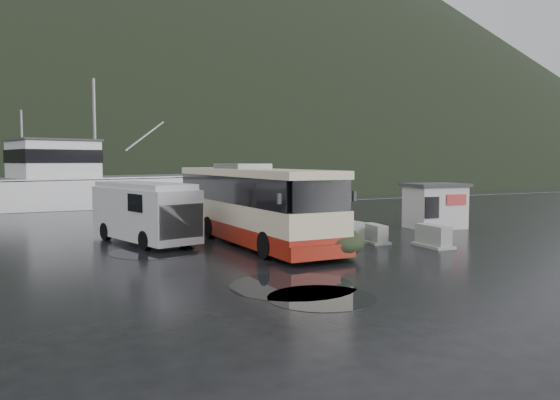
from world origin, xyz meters
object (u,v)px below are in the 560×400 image
white_van (145,243)px  ticket_kiosk (434,228)px  waste_bin_right (335,249)px  dome_tent (334,257)px  waste_bin_left (294,255)px  fishing_trawler (134,201)px  coach_bus (251,242)px  jersey_barrier_b (348,241)px  jersey_barrier_c (375,243)px  jersey_barrier_a (433,247)px

white_van → ticket_kiosk: white_van is taller
waste_bin_right → dome_tent: (-0.98, -1.49, 0.00)m
waste_bin_left → fishing_trawler: fishing_trawler is taller
coach_bus → jersey_barrier_b: bearing=-24.1°
ticket_kiosk → jersey_barrier_b: 6.77m
jersey_barrier_c → fishing_trawler: 28.54m
white_van → jersey_barrier_c: 9.65m
waste_bin_right → waste_bin_left: bearing=-165.6°
dome_tent → ticket_kiosk: bearing=28.2°
jersey_barrier_c → waste_bin_right: bearing=-164.9°
waste_bin_right → dome_tent: waste_bin_right is taller
waste_bin_left → waste_bin_right: size_ratio=1.11×
jersey_barrier_c → jersey_barrier_b: bearing=131.8°
jersey_barrier_b → jersey_barrier_a: bearing=-52.2°
dome_tent → fishing_trawler: size_ratio=0.10×
coach_bus → fishing_trawler: fishing_trawler is taller
jersey_barrier_b → fishing_trawler: bearing=97.1°
waste_bin_right → fishing_trawler: 28.93m
waste_bin_right → jersey_barrier_b: (1.60, 1.48, 0.00)m
waste_bin_right → white_van: bearing=141.5°
jersey_barrier_b → fishing_trawler: 27.60m
dome_tent → fishing_trawler: bearing=91.6°
white_van → coach_bus: bearing=-39.0°
waste_bin_left → white_van: bearing=126.9°
coach_bus → jersey_barrier_a: size_ratio=6.72×
jersey_barrier_b → jersey_barrier_c: bearing=-48.2°
dome_tent → jersey_barrier_a: 4.75m
white_van → fishing_trawler: fishing_trawler is taller
waste_bin_right → jersey_barrier_c: waste_bin_right is taller
jersey_barrier_a → white_van: bearing=147.9°
jersey_barrier_a → jersey_barrier_b: jersey_barrier_b is taller
waste_bin_left → fishing_trawler: bearing=89.4°
jersey_barrier_c → coach_bus: bearing=151.1°
ticket_kiosk → jersey_barrier_b: bearing=-157.3°
waste_bin_left → dome_tent: 1.48m
white_van → dome_tent: size_ratio=2.14×
fishing_trawler → jersey_barrier_b: bearing=-98.7°
coach_bus → jersey_barrier_a: (5.97, -4.45, 0.00)m
ticket_kiosk → jersey_barrier_a: size_ratio=1.66×
waste_bin_left → jersey_barrier_c: waste_bin_left is taller
waste_bin_right → ticket_kiosk: ticket_kiosk is taller
waste_bin_left → jersey_barrier_b: 4.23m
white_van → ticket_kiosk: size_ratio=2.08×
waste_bin_right → ticket_kiosk: 8.78m
coach_bus → dome_tent: coach_bus is taller
jersey_barrier_a → fishing_trawler: (-5.58, 30.17, 0.00)m
waste_bin_left → ticket_kiosk: ticket_kiosk is taller
fishing_trawler → jersey_barrier_c: bearing=-97.4°
waste_bin_left → fishing_trawler: (0.30, 29.41, 0.00)m
jersey_barrier_b → coach_bus: bearing=156.3°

